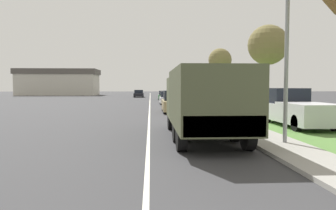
% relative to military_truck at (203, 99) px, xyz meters
% --- Properties ---
extents(ground_plane, '(180.00, 180.00, 0.00)m').
position_rel_military_truck_xyz_m(ground_plane, '(-2.14, 28.44, -1.56)').
color(ground_plane, '#38383A').
extents(lane_centre_stripe, '(0.12, 120.00, 0.00)m').
position_rel_military_truck_xyz_m(lane_centre_stripe, '(-2.14, 28.44, -1.56)').
color(lane_centre_stripe, silver).
rests_on(lane_centre_stripe, ground).
extents(sidewalk_right, '(1.80, 120.00, 0.12)m').
position_rel_military_truck_xyz_m(sidewalk_right, '(2.36, 28.44, -1.50)').
color(sidewalk_right, '#9E9B93').
rests_on(sidewalk_right, ground).
extents(grass_strip_right, '(7.00, 120.00, 0.02)m').
position_rel_military_truck_xyz_m(grass_strip_right, '(6.76, 28.44, -1.55)').
color(grass_strip_right, '#56843D').
rests_on(grass_strip_right, ground).
extents(military_truck, '(2.46, 7.86, 2.70)m').
position_rel_military_truck_xyz_m(military_truck, '(0.00, 0.00, 0.00)').
color(military_truck, '#545B3D').
rests_on(military_truck, ground).
extents(car_nearest_ahead, '(1.95, 4.63, 1.73)m').
position_rel_military_truck_xyz_m(car_nearest_ahead, '(-0.13, 13.14, -0.79)').
color(car_nearest_ahead, tan).
rests_on(car_nearest_ahead, ground).
extents(car_second_ahead, '(1.76, 4.10, 1.49)m').
position_rel_military_truck_xyz_m(car_second_ahead, '(-0.10, 24.99, -0.89)').
color(car_second_ahead, silver).
rests_on(car_second_ahead, ground).
extents(car_third_ahead, '(1.77, 4.47, 1.38)m').
position_rel_military_truck_xyz_m(car_third_ahead, '(0.02, 36.63, -0.93)').
color(car_third_ahead, '#336B3D').
rests_on(car_third_ahead, ground).
extents(car_fourth_ahead, '(1.81, 4.26, 1.39)m').
position_rel_military_truck_xyz_m(car_fourth_ahead, '(-4.26, 49.12, -0.92)').
color(car_fourth_ahead, black).
rests_on(car_fourth_ahead, ground).
extents(pickup_truck, '(2.03, 5.68, 1.94)m').
position_rel_military_truck_xyz_m(pickup_truck, '(5.47, 3.95, -0.64)').
color(pickup_truck, silver).
rests_on(pickup_truck, grass_strip_right).
extents(lamp_post, '(1.69, 0.24, 6.49)m').
position_rel_military_truck_xyz_m(lamp_post, '(2.39, -1.66, 2.46)').
color(lamp_post, gray).
rests_on(lamp_post, sidewalk_right).
extents(tree_mid_right, '(2.96, 2.96, 6.59)m').
position_rel_military_truck_xyz_m(tree_mid_right, '(6.65, 11.28, 3.53)').
color(tree_mid_right, '#4C3D2D').
rests_on(tree_mid_right, grass_strip_right).
extents(tree_far_right, '(2.62, 2.62, 6.33)m').
position_rel_military_truck_xyz_m(tree_far_right, '(5.80, 24.10, 3.42)').
color(tree_far_right, brown).
rests_on(tree_far_right, grass_strip_right).
extents(building_distant, '(17.92, 8.97, 5.96)m').
position_rel_military_truck_xyz_m(building_distant, '(-23.19, 64.11, 1.46)').
color(building_distant, beige).
rests_on(building_distant, ground).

